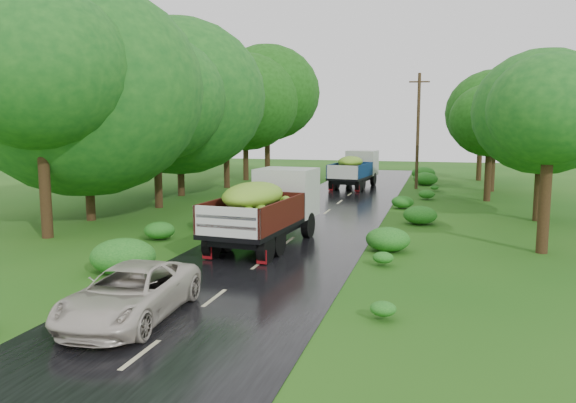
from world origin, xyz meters
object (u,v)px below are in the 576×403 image
at_px(car, 130,293).
at_px(utility_pole, 418,130).
at_px(truck_near, 268,204).
at_px(truck_far, 355,167).

distance_m(car, utility_pole, 31.44).
xyz_separation_m(truck_near, utility_pole, (4.87, 21.51, 2.72)).
xyz_separation_m(truck_near, truck_far, (0.33, 21.27, -0.10)).
bearing_deg(truck_near, car, -89.54).
relative_size(truck_near, truck_far, 1.06).
bearing_deg(utility_pole, truck_far, 174.97).
bearing_deg(car, truck_far, 84.68).
xyz_separation_m(truck_far, utility_pole, (4.54, 0.23, 2.82)).
bearing_deg(truck_near, truck_far, 94.07).
distance_m(truck_far, utility_pole, 5.35).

